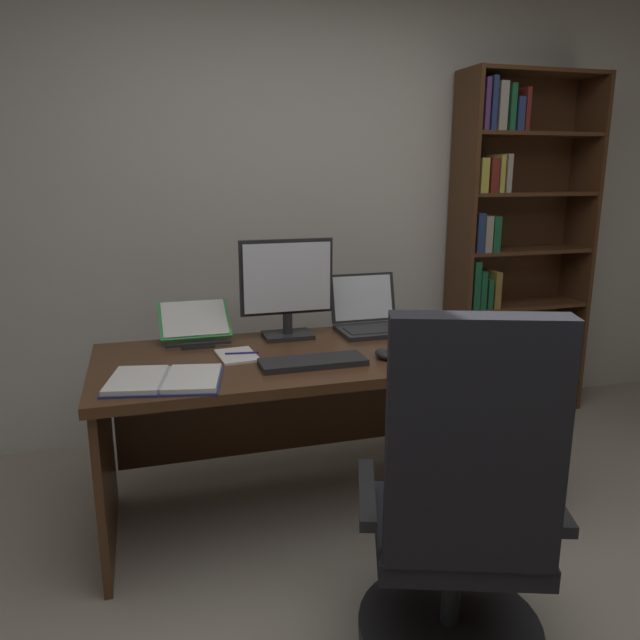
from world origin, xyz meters
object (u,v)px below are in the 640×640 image
object	(u,v)px
pen	(242,353)
office_chair	(462,521)
computer_mouse	(384,354)
reading_stand_with_book	(195,323)
notepad	(237,356)
keyboard	(313,362)
monitor	(287,289)
open_binder	(165,380)
laptop	(370,319)
coffee_mug	(491,331)
desk	(319,388)
bookshelf	(506,255)

from	to	relation	value
pen	office_chair	bearing A→B (deg)	-63.33
computer_mouse	reading_stand_with_book	distance (m)	0.87
computer_mouse	notepad	xyz separation A→B (m)	(-0.57, 0.19, -0.02)
computer_mouse	keyboard	bearing A→B (deg)	180.00
monitor	open_binder	world-z (taller)	monitor
open_binder	pen	world-z (taller)	open_binder
laptop	notepad	world-z (taller)	laptop
office_chair	reading_stand_with_book	size ratio (longest dim) A/B	3.65
keyboard	open_binder	xyz separation A→B (m)	(-0.57, -0.05, -0.00)
pen	open_binder	bearing A→B (deg)	-142.74
monitor	notepad	world-z (taller)	monitor
keyboard	coffee_mug	xyz separation A→B (m)	(0.87, 0.12, 0.03)
pen	keyboard	bearing A→B (deg)	-37.75
open_binder	monitor	bearing A→B (deg)	51.58
desk	computer_mouse	world-z (taller)	computer_mouse
laptop	open_binder	distance (m)	1.10
open_binder	computer_mouse	bearing A→B (deg)	14.74
laptop	notepad	bearing A→B (deg)	-160.12
computer_mouse	pen	bearing A→B (deg)	160.59
office_chair	computer_mouse	distance (m)	0.83
office_chair	open_binder	world-z (taller)	office_chair
keyboard	open_binder	world-z (taller)	same
laptop	monitor	bearing A→B (deg)	-178.84
desk	keyboard	xyz separation A→B (m)	(-0.10, -0.25, 0.21)
monitor	computer_mouse	xyz separation A→B (m)	(0.30, -0.43, -0.20)
laptop	reading_stand_with_book	xyz separation A→B (m)	(-0.82, 0.06, 0.03)
bookshelf	open_binder	world-z (taller)	bookshelf
open_binder	coffee_mug	bearing A→B (deg)	18.13
keyboard	open_binder	distance (m)	0.57
bookshelf	computer_mouse	size ratio (longest dim) A/B	19.61
monitor	keyboard	world-z (taller)	monitor
laptop	computer_mouse	size ratio (longest dim) A/B	3.18
open_binder	notepad	size ratio (longest dim) A/B	2.15
bookshelf	monitor	xyz separation A→B (m)	(-1.50, -0.56, -0.02)
office_chair	monitor	xyz separation A→B (m)	(-0.24, 1.21, 0.49)
open_binder	desk	bearing A→B (deg)	35.37
office_chair	pen	distance (m)	1.13
desk	monitor	bearing A→B (deg)	117.73
office_chair	monitor	world-z (taller)	monitor
computer_mouse	notepad	distance (m)	0.60
monitor	open_binder	xyz separation A→B (m)	(-0.57, -0.48, -0.21)
open_binder	coffee_mug	world-z (taller)	coffee_mug
reading_stand_with_book	open_binder	xyz separation A→B (m)	(-0.16, -0.55, -0.07)
computer_mouse	monitor	bearing A→B (deg)	124.81
notepad	laptop	bearing A→B (deg)	19.88
monitor	notepad	distance (m)	0.42
office_chair	keyboard	size ratio (longest dim) A/B	2.70
reading_stand_with_book	pen	bearing A→B (deg)	-62.15
office_chair	coffee_mug	world-z (taller)	office_chair
desk	pen	xyz separation A→B (m)	(-0.35, -0.05, 0.21)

